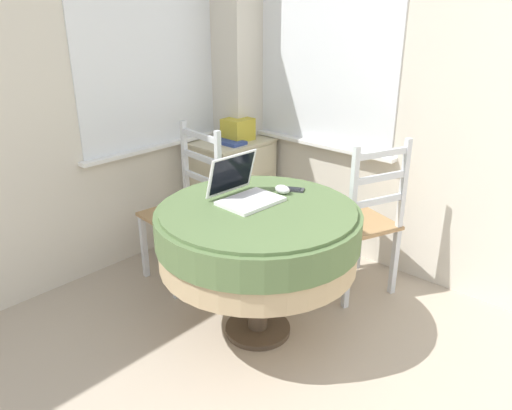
% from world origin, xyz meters
% --- Properties ---
extents(corner_room_shell, '(4.30, 4.79, 2.55)m').
position_xyz_m(corner_room_shell, '(1.18, 1.86, 1.28)').
color(corner_room_shell, beige).
rests_on(corner_room_shell, ground_plane).
extents(round_dining_table, '(1.05, 1.05, 0.74)m').
position_xyz_m(round_dining_table, '(0.90, 1.67, 0.60)').
color(round_dining_table, '#4C3D2D').
rests_on(round_dining_table, ground_plane).
extents(laptop, '(0.32, 0.30, 0.23)m').
position_xyz_m(laptop, '(0.92, 1.79, 0.79)').
color(laptop, white).
rests_on(laptop, round_dining_table).
extents(computer_mouse, '(0.06, 0.09, 0.05)m').
position_xyz_m(computer_mouse, '(1.13, 1.71, 0.77)').
color(computer_mouse, white).
rests_on(computer_mouse, round_dining_table).
extents(cell_phone, '(0.10, 0.12, 0.01)m').
position_xyz_m(cell_phone, '(1.21, 1.69, 0.75)').
color(cell_phone, '#2D2D33').
rests_on(cell_phone, round_dining_table).
extents(dining_chair_near_back_window, '(0.45, 0.45, 1.00)m').
position_xyz_m(dining_chair_near_back_window, '(1.05, 2.43, 0.47)').
color(dining_chair_near_back_window, '#A87F51').
rests_on(dining_chair_near_back_window, ground_plane).
extents(dining_chair_near_right_window, '(0.53, 0.53, 1.00)m').
position_xyz_m(dining_chair_near_right_window, '(1.64, 1.51, 0.47)').
color(dining_chair_near_right_window, '#A87F51').
rests_on(dining_chair_near_right_window, ground_plane).
extents(corner_cabinet, '(0.59, 0.44, 0.75)m').
position_xyz_m(corner_cabinet, '(1.72, 2.69, 0.38)').
color(corner_cabinet, beige).
rests_on(corner_cabinet, ground_plane).
extents(storage_box, '(0.20, 0.18, 0.16)m').
position_xyz_m(storage_box, '(1.76, 2.66, 0.83)').
color(storage_box, gold).
rests_on(storage_box, corner_cabinet).
extents(book_on_cabinet, '(0.14, 0.25, 0.02)m').
position_xyz_m(book_on_cabinet, '(1.65, 2.64, 0.76)').
color(book_on_cabinet, '#33478C').
rests_on(book_on_cabinet, corner_cabinet).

